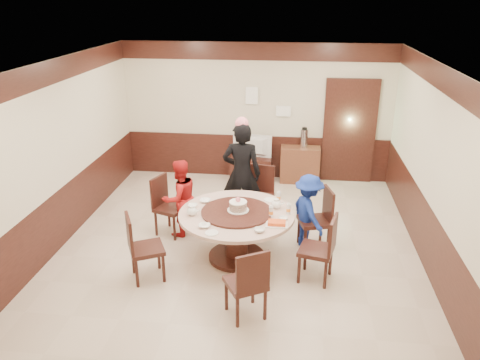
# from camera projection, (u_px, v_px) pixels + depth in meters

# --- Properties ---
(room) EXTENTS (6.00, 6.04, 2.84)m
(room) POSITION_uv_depth(u_px,v_px,m) (240.00, 181.00, 7.00)
(room) COLOR beige
(room) RESTS_ON ground
(banquet_table) EXTENTS (1.68, 1.68, 0.78)m
(banquet_table) POSITION_uv_depth(u_px,v_px,m) (237.00, 226.00, 6.81)
(banquet_table) COLOR black
(banquet_table) RESTS_ON ground
(chair_0) EXTENTS (0.55, 0.54, 0.97)m
(chair_0) POSITION_uv_depth(u_px,v_px,m) (315.00, 230.00, 7.19)
(chair_0) COLOR black
(chair_0) RESTS_ON ground
(chair_1) EXTENTS (0.51, 0.52, 0.97)m
(chair_1) POSITION_uv_depth(u_px,v_px,m) (259.00, 205.00, 8.04)
(chair_1) COLOR black
(chair_1) RESTS_ON ground
(chair_2) EXTENTS (0.57, 0.57, 0.97)m
(chair_2) POSITION_uv_depth(u_px,v_px,m) (170.00, 216.00, 7.63)
(chair_2) COLOR black
(chair_2) RESTS_ON ground
(chair_3) EXTENTS (0.60, 0.59, 0.97)m
(chair_3) POSITION_uv_depth(u_px,v_px,m) (146.00, 259.00, 6.41)
(chair_3) COLOR black
(chair_3) RESTS_ON ground
(chair_4) EXTENTS (0.60, 0.60, 0.97)m
(chair_4) POSITION_uv_depth(u_px,v_px,m) (246.00, 294.00, 5.65)
(chair_4) COLOR black
(chair_4) RESTS_ON ground
(chair_5) EXTENTS (0.54, 0.53, 0.97)m
(chair_5) POSITION_uv_depth(u_px,v_px,m) (317.00, 260.00, 6.38)
(chair_5) COLOR black
(chair_5) RESTS_ON ground
(person_standing) EXTENTS (0.65, 0.43, 1.77)m
(person_standing) POSITION_uv_depth(u_px,v_px,m) (242.00, 174.00, 7.79)
(person_standing) COLOR black
(person_standing) RESTS_ON ground
(person_red) EXTENTS (0.78, 0.78, 1.28)m
(person_red) POSITION_uv_depth(u_px,v_px,m) (180.00, 198.00, 7.48)
(person_red) COLOR red
(person_red) RESTS_ON ground
(person_blue) EXTENTS (0.75, 0.89, 1.19)m
(person_blue) POSITION_uv_depth(u_px,v_px,m) (308.00, 212.00, 7.10)
(person_blue) COLOR navy
(person_blue) RESTS_ON ground
(birthday_cake) EXTENTS (0.31, 0.31, 0.21)m
(birthday_cake) POSITION_uv_depth(u_px,v_px,m) (238.00, 206.00, 6.71)
(birthday_cake) COLOR white
(birthday_cake) RESTS_ON banquet_table
(teapot_left) EXTENTS (0.17, 0.15, 0.13)m
(teapot_left) POSITION_uv_depth(u_px,v_px,m) (192.00, 211.00, 6.64)
(teapot_left) COLOR white
(teapot_left) RESTS_ON banquet_table
(teapot_right) EXTENTS (0.17, 0.15, 0.13)m
(teapot_right) POSITION_uv_depth(u_px,v_px,m) (276.00, 204.00, 6.85)
(teapot_right) COLOR white
(teapot_right) RESTS_ON banquet_table
(bowl_0) EXTENTS (0.16, 0.16, 0.04)m
(bowl_0) POSITION_uv_depth(u_px,v_px,m) (205.00, 201.00, 7.07)
(bowl_0) COLOR white
(bowl_0) RESTS_ON banquet_table
(bowl_1) EXTENTS (0.15, 0.15, 0.05)m
(bowl_1) POSITION_uv_depth(u_px,v_px,m) (259.00, 230.00, 6.19)
(bowl_1) COLOR white
(bowl_1) RESTS_ON banquet_table
(bowl_2) EXTENTS (0.16, 0.16, 0.04)m
(bowl_2) POSITION_uv_depth(u_px,v_px,m) (204.00, 226.00, 6.31)
(bowl_2) COLOR white
(bowl_2) RESTS_ON banquet_table
(bowl_3) EXTENTS (0.12, 0.12, 0.04)m
(bowl_3) POSITION_uv_depth(u_px,v_px,m) (283.00, 219.00, 6.51)
(bowl_3) COLOR white
(bowl_3) RESTS_ON banquet_table
(bowl_4) EXTENTS (0.14, 0.14, 0.03)m
(bowl_4) POSITION_uv_depth(u_px,v_px,m) (193.00, 206.00, 6.91)
(bowl_4) COLOR white
(bowl_4) RESTS_ON banquet_table
(saucer_near) EXTENTS (0.18, 0.18, 0.01)m
(saucer_near) POSITION_uv_depth(u_px,v_px,m) (212.00, 233.00, 6.15)
(saucer_near) COLOR white
(saucer_near) RESTS_ON banquet_table
(saucer_far) EXTENTS (0.18, 0.18, 0.01)m
(saucer_far) POSITION_uv_depth(u_px,v_px,m) (270.00, 200.00, 7.14)
(saucer_far) COLOR white
(saucer_far) RESTS_ON banquet_table
(shrimp_platter) EXTENTS (0.30, 0.20, 0.06)m
(shrimp_platter) POSITION_uv_depth(u_px,v_px,m) (277.00, 224.00, 6.35)
(shrimp_platter) COLOR white
(shrimp_platter) RESTS_ON banquet_table
(bottle_0) EXTENTS (0.06, 0.06, 0.16)m
(bottle_0) POSITION_uv_depth(u_px,v_px,m) (271.00, 212.00, 6.57)
(bottle_0) COLOR white
(bottle_0) RESTS_ON banquet_table
(bottle_1) EXTENTS (0.06, 0.06, 0.16)m
(bottle_1) POSITION_uv_depth(u_px,v_px,m) (288.00, 209.00, 6.65)
(bottle_1) COLOR white
(bottle_1) RESTS_ON banquet_table
(bottle_2) EXTENTS (0.06, 0.06, 0.16)m
(bottle_2) POSITION_uv_depth(u_px,v_px,m) (279.00, 197.00, 7.04)
(bottle_2) COLOR white
(bottle_2) RESTS_ON banquet_table
(tv_stand) EXTENTS (0.85, 0.45, 0.50)m
(tv_stand) POSITION_uv_depth(u_px,v_px,m) (251.00, 169.00, 9.84)
(tv_stand) COLOR black
(tv_stand) RESTS_ON ground
(television) EXTENTS (0.83, 0.25, 0.47)m
(television) POSITION_uv_depth(u_px,v_px,m) (251.00, 146.00, 9.66)
(television) COLOR gray
(television) RESTS_ON tv_stand
(side_cabinet) EXTENTS (0.80, 0.40, 0.75)m
(side_cabinet) POSITION_uv_depth(u_px,v_px,m) (300.00, 164.00, 9.71)
(side_cabinet) COLOR brown
(side_cabinet) RESTS_ON ground
(thermos) EXTENTS (0.15, 0.15, 0.38)m
(thermos) POSITION_uv_depth(u_px,v_px,m) (304.00, 138.00, 9.49)
(thermos) COLOR silver
(thermos) RESTS_ON side_cabinet
(notice_left) EXTENTS (0.25, 0.00, 0.35)m
(notice_left) POSITION_uv_depth(u_px,v_px,m) (252.00, 96.00, 9.47)
(notice_left) COLOR white
(notice_left) RESTS_ON room
(notice_right) EXTENTS (0.30, 0.00, 0.22)m
(notice_right) POSITION_uv_depth(u_px,v_px,m) (283.00, 111.00, 9.51)
(notice_right) COLOR white
(notice_right) RESTS_ON room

